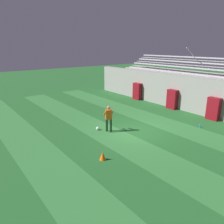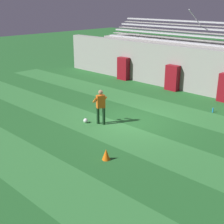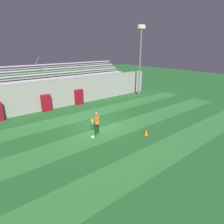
{
  "view_description": "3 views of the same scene",
  "coord_description": "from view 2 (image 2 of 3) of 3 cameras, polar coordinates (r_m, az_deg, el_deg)",
  "views": [
    {
      "loc": [
        9.32,
        -9.0,
        5.16
      ],
      "look_at": [
        -1.25,
        -0.9,
        1.1
      ],
      "focal_mm": 35.0,
      "sensor_mm": 36.0,
      "label": 1
    },
    {
      "loc": [
        8.97,
        -10.99,
        5.51
      ],
      "look_at": [
        -0.25,
        -1.33,
        0.74
      ],
      "focal_mm": 50.0,
      "sensor_mm": 36.0,
      "label": 2
    },
    {
      "loc": [
        -7.77,
        -11.7,
        6.01
      ],
      "look_at": [
        -0.1,
        -2.17,
        1.73
      ],
      "focal_mm": 30.0,
      "sensor_mm": 36.0,
      "label": 3
    }
  ],
  "objects": [
    {
      "name": "goalkeeper",
      "position": [
        14.49,
        -2.09,
        1.33
      ],
      "size": [
        0.7,
        0.72,
        1.67
      ],
      "color": "#143319",
      "rests_on": "ground"
    },
    {
      "name": "padding_pillar_far_left",
      "position": [
        23.12,
        2.1,
        7.94
      ],
      "size": [
        0.88,
        0.44,
        1.64
      ],
      "primitive_type": "cube",
      "color": "maroon",
      "rests_on": "ground"
    },
    {
      "name": "water_bottle",
      "position": [
        17.12,
        17.96,
        0.32
      ],
      "size": [
        0.07,
        0.07,
        0.24
      ],
      "primitive_type": "cylinder",
      "color": "#1E8CD8",
      "rests_on": "ground"
    },
    {
      "name": "traffic_cone",
      "position": [
        11.51,
        -1.09,
        -7.76
      ],
      "size": [
        0.3,
        0.3,
        0.42
      ],
      "primitive_type": "cone",
      "color": "orange",
      "rests_on": "ground"
    },
    {
      "name": "turf_stripe_near",
      "position": [
        11.65,
        -15.34,
        -9.32
      ],
      "size": [
        28.0,
        2.14,
        0.01
      ],
      "primitive_type": "cube",
      "color": "#337A38",
      "rests_on": "ground"
    },
    {
      "name": "soccer_ball",
      "position": [
        14.95,
        -4.84,
        -1.58
      ],
      "size": [
        0.22,
        0.22,
        0.22
      ],
      "primitive_type": "sphere",
      "color": "white",
      "rests_on": "ground"
    },
    {
      "name": "turf_stripe_mid",
      "position": [
        14.03,
        -0.32,
        -3.44
      ],
      "size": [
        28.0,
        2.14,
        0.01
      ],
      "primitive_type": "cube",
      "color": "#337A38",
      "rests_on": "ground"
    },
    {
      "name": "bleacher_stand",
      "position": [
        21.82,
        18.83,
        8.03
      ],
      "size": [
        18.0,
        3.35,
        5.03
      ],
      "color": "#999691",
      "rests_on": "ground"
    },
    {
      "name": "ground_plane",
      "position": [
        15.22,
        4.16,
        -1.62
      ],
      "size": [
        80.0,
        80.0,
        0.0
      ],
      "primitive_type": "plane",
      "color": "#236028"
    },
    {
      "name": "back_wall",
      "position": [
        20.08,
        16.31,
        7.06
      ],
      "size": [
        24.0,
        0.6,
        2.8
      ],
      "primitive_type": "cube",
      "color": "#999691",
      "rests_on": "ground"
    },
    {
      "name": "turf_stripe_far",
      "position": [
        17.17,
        9.67,
        0.67
      ],
      "size": [
        28.0,
        2.14,
        0.01
      ],
      "primitive_type": "cube",
      "color": "#337A38",
      "rests_on": "ground"
    },
    {
      "name": "padding_pillar_gate_left",
      "position": [
        20.62,
        10.97,
        6.15
      ],
      "size": [
        0.88,
        0.44,
        1.64
      ],
      "primitive_type": "cube",
      "color": "maroon",
      "rests_on": "ground"
    }
  ]
}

